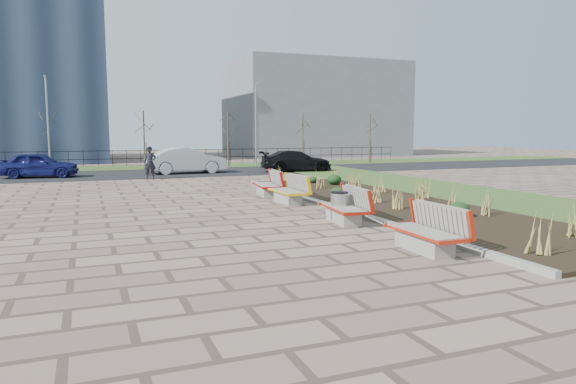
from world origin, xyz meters
name	(u,v)px	position (x,y,z in m)	size (l,w,h in m)	color
ground	(275,250)	(0.00, 0.00, 0.00)	(120.00, 120.00, 0.00)	#866C5C
planting_bed	(391,204)	(6.25, 5.00, 0.05)	(4.50, 18.00, 0.10)	black
planting_curb	(333,207)	(3.92, 5.00, 0.07)	(0.16, 18.00, 0.15)	gray
grass_verge_near	(495,198)	(11.00, 5.00, 0.02)	(5.00, 38.00, 0.04)	#33511E
grass_verge_far	(143,167)	(0.00, 28.00, 0.02)	(80.00, 5.00, 0.04)	#33511E
road	(153,174)	(0.00, 22.00, 0.01)	(80.00, 7.00, 0.02)	black
bench_a	(424,229)	(3.00, -1.32, 0.50)	(0.90, 2.10, 1.00)	red
bench_b	(343,206)	(3.00, 2.48, 0.50)	(0.90, 2.10, 1.00)	#A81B0B
bench_c	(287,189)	(3.00, 6.86, 0.50)	(0.90, 2.10, 1.00)	yellow
bench_d	(266,183)	(3.00, 9.23, 0.50)	(0.90, 2.10, 1.00)	#B00D0B
litter_bin	(339,207)	(3.01, 2.75, 0.43)	(0.50, 0.50, 0.85)	#B2B2B7
pedestrian	(150,163)	(-0.58, 18.23, 0.90)	(0.66, 0.43, 1.81)	black
car_blue	(39,165)	(-6.31, 21.48, 0.73)	(1.68, 4.18, 1.42)	navy
car_silver	(187,160)	(2.00, 21.39, 0.82)	(1.69, 4.84, 1.60)	#ACAEB4
car_black	(296,161)	(8.90, 20.31, 0.70)	(1.89, 4.66, 1.35)	black
tree_b	(49,140)	(-6.00, 26.50, 2.04)	(1.40, 1.40, 4.00)	#4C3D2D
tree_c	(144,140)	(0.00, 26.50, 2.04)	(1.40, 1.40, 4.00)	#4C3D2D
tree_d	(228,139)	(6.00, 26.50, 2.04)	(1.40, 1.40, 4.00)	#4C3D2D
tree_e	(303,139)	(12.00, 26.50, 2.04)	(1.40, 1.40, 4.00)	#4C3D2D
tree_f	(370,138)	(18.00, 26.50, 2.04)	(1.40, 1.40, 4.00)	#4C3D2D
lamp_west	(48,125)	(-6.00, 26.00, 3.04)	(0.24, 0.60, 6.00)	gray
lamp_east	(256,125)	(8.00, 26.00, 3.04)	(0.24, 0.60, 6.00)	gray
railing_fence	(141,158)	(0.00, 29.50, 0.64)	(44.00, 0.10, 1.20)	black
building_grey	(314,110)	(20.00, 42.00, 5.00)	(18.00, 12.00, 10.00)	slate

